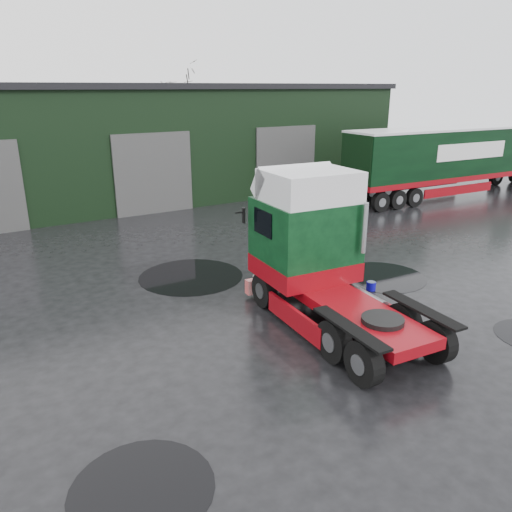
% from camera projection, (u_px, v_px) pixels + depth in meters
% --- Properties ---
extents(ground, '(100.00, 100.00, 0.00)m').
position_uv_depth(ground, '(272.00, 330.00, 13.24)').
color(ground, black).
extents(warehouse, '(32.40, 12.40, 6.30)m').
position_uv_depth(warehouse, '(116.00, 140.00, 29.38)').
color(warehouse, black).
rests_on(warehouse, ground).
extents(hero_tractor, '(3.25, 6.72, 4.05)m').
position_uv_depth(hero_tractor, '(344.00, 258.00, 12.56)').
color(hero_tractor, black).
rests_on(hero_tractor, ground).
extents(lorry_right, '(15.35, 3.48, 4.00)m').
position_uv_depth(lorry_right, '(437.00, 163.00, 28.23)').
color(lorry_right, silver).
rests_on(lorry_right, ground).
extents(wash_bucket, '(0.30, 0.30, 0.28)m').
position_uv_depth(wash_bucket, '(371.00, 286.00, 15.79)').
color(wash_bucket, '#0D07A1').
rests_on(wash_bucket, ground).
extents(tree_back_b, '(4.40, 4.40, 7.50)m').
position_uv_depth(tree_back_b, '(176.00, 117.00, 41.21)').
color(tree_back_b, black).
rests_on(tree_back_b, ground).
extents(puddle_0, '(2.35, 2.35, 0.01)m').
position_uv_depth(puddle_0, '(142.00, 489.00, 8.01)').
color(puddle_0, black).
rests_on(puddle_0, ground).
extents(puddle_1, '(2.97, 2.97, 0.01)m').
position_uv_depth(puddle_1, '(382.00, 277.00, 16.94)').
color(puddle_1, black).
rests_on(puddle_1, ground).
extents(puddle_4, '(3.53, 3.53, 0.01)m').
position_uv_depth(puddle_4, '(191.00, 276.00, 16.98)').
color(puddle_4, black).
rests_on(puddle_4, ground).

